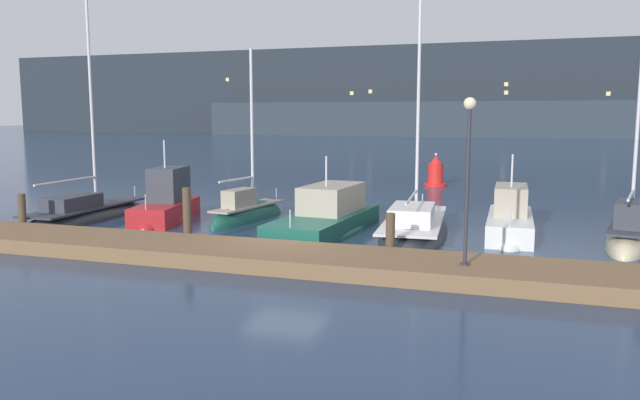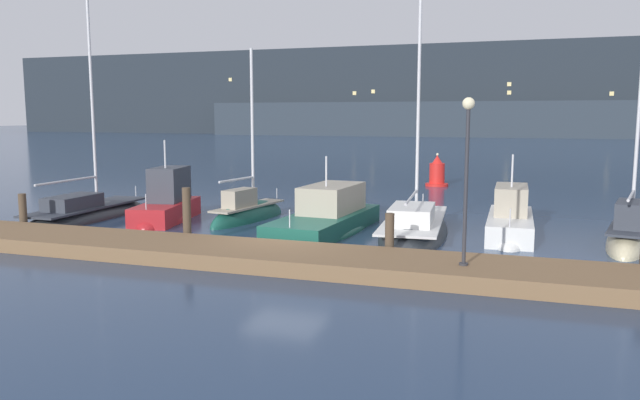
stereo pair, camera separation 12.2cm
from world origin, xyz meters
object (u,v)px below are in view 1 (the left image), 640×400
sailboat_berth_3 (247,217)px  motorboat_berth_6 (510,227)px  sailboat_berth_1 (86,216)px  dock_lamppost (468,155)px  sailboat_berth_5 (414,231)px  channel_buoy (436,174)px  motorboat_berth_2 (166,212)px  motorboat_berth_4 (326,223)px  sailboat_berth_7 (629,240)px

sailboat_berth_3 → motorboat_berth_6: sailboat_berth_3 is taller
sailboat_berth_1 → dock_lamppost: sailboat_berth_1 is taller
sailboat_berth_5 → channel_buoy: 16.37m
motorboat_berth_6 → dock_lamppost: bearing=-97.7°
motorboat_berth_2 → motorboat_berth_4: (7.06, -0.19, -0.05)m
motorboat_berth_2 → sailboat_berth_7: sailboat_berth_7 is taller
sailboat_berth_5 → sailboat_berth_7: (7.28, 0.54, 0.03)m
motorboat_berth_4 → dock_lamppost: dock_lamppost is taller
channel_buoy → dock_lamppost: dock_lamppost is taller
sailboat_berth_1 → sailboat_berth_7: size_ratio=1.18×
sailboat_berth_5 → sailboat_berth_3: bearing=173.5°
sailboat_berth_1 → motorboat_berth_4: size_ratio=1.39×
sailboat_berth_3 → channel_buoy: (5.64, 15.48, 0.63)m
sailboat_berth_3 → sailboat_berth_5: size_ratio=0.60×
motorboat_berth_2 → channel_buoy: bearing=61.9°
dock_lamppost → motorboat_berth_4: bearing=134.9°
sailboat_berth_3 → sailboat_berth_1: bearing=-165.3°
motorboat_berth_2 → motorboat_berth_4: motorboat_berth_2 is taller
sailboat_berth_1 → sailboat_berth_5: bearing=3.9°
motorboat_berth_2 → channel_buoy: motorboat_berth_2 is taller
sailboat_berth_1 → channel_buoy: size_ratio=5.03×
motorboat_berth_6 → dock_lamppost: 7.78m
motorboat_berth_4 → sailboat_berth_7: sailboat_berth_7 is taller
sailboat_berth_1 → motorboat_berth_6: bearing=6.2°
sailboat_berth_5 → channel_buoy: bearing=95.2°
sailboat_berth_5 → channel_buoy: size_ratio=6.44×
dock_lamppost → channel_buoy: bearing=99.9°
motorboat_berth_4 → motorboat_berth_6: (6.63, 1.39, -0.02)m
sailboat_berth_1 → motorboat_berth_2: 3.55m
sailboat_berth_1 → sailboat_berth_3: size_ratio=1.30×
motorboat_berth_6 → sailboat_berth_1: bearing=-173.8°
motorboat_berth_2 → sailboat_berth_7: size_ratio=0.58×
motorboat_berth_2 → sailboat_berth_7: (17.61, 0.82, -0.22)m
motorboat_berth_6 → sailboat_berth_3: bearing=-179.4°
sailboat_berth_1 → motorboat_berth_2: sailboat_berth_1 is taller
sailboat_berth_5 → sailboat_berth_1: bearing=-176.1°
sailboat_berth_1 → sailboat_berth_7: bearing=4.0°
sailboat_berth_1 → sailboat_berth_7: sailboat_berth_1 is taller
motorboat_berth_2 → sailboat_berth_3: bearing=18.8°
sailboat_berth_5 → dock_lamppost: 7.36m
motorboat_berth_6 → dock_lamppost: size_ratio=1.34×
channel_buoy → dock_lamppost: bearing=-80.1°
sailboat_berth_1 → motorboat_berth_4: (10.54, 0.48, 0.20)m
channel_buoy → motorboat_berth_2: bearing=-118.1°
motorboat_berth_2 → sailboat_berth_7: bearing=2.6°
motorboat_berth_6 → sailboat_berth_7: (3.92, -0.38, -0.14)m
motorboat_berth_2 → motorboat_berth_6: motorboat_berth_2 is taller
motorboat_berth_4 → channel_buoy: bearing=83.9°
sailboat_berth_3 → dock_lamppost: (9.54, -6.98, 3.21)m
sailboat_berth_1 → sailboat_berth_5: (13.81, 0.94, 0.00)m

